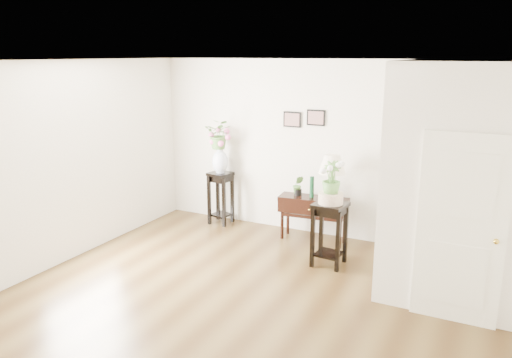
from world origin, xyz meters
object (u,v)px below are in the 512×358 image
Objects in this scene: console_table at (313,219)px; plant_stand_b at (329,234)px; table_lamp at (332,177)px; plant_stand_a at (221,198)px.

plant_stand_b is (0.51, -0.76, 0.09)m from console_table.
table_lamp reaches higher than plant_stand_a.
plant_stand_a is at bearing 159.04° from plant_stand_b.
console_table is 1.18× the size of plant_stand_a.
plant_stand_a is 2.40m from plant_stand_b.
console_table is at bearing 180.00° from table_lamp.
console_table is 0.76m from table_lamp.
table_lamp reaches higher than plant_stand_b.
table_lamp is at bearing -2.85° from plant_stand_a.
plant_stand_b is at bearing -72.57° from table_lamp.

